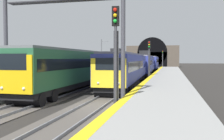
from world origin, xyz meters
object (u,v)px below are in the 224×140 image
object	(u,v)px
railway_signal_near	(116,51)
overhead_signal_gantry	(61,19)
train_main_approaching	(144,64)
train_adjacent_platform	(116,64)
catenary_mast_near	(102,55)
railway_signal_far	(163,57)
railway_signal_mid	(149,57)

from	to	relation	value
railway_signal_near	overhead_signal_gantry	bearing A→B (deg)	-117.99
train_main_approaching	train_adjacent_platform	world-z (taller)	train_adjacent_platform
train_main_approaching	catenary_mast_near	bearing A→B (deg)	-137.97
railway_signal_far	overhead_signal_gantry	distance (m)	71.52
train_main_approaching	train_adjacent_platform	xyz separation A→B (m)	(-3.71, 4.48, 0.17)
railway_signal_far	overhead_signal_gantry	world-z (taller)	overhead_signal_gantry
train_main_approaching	train_adjacent_platform	size ratio (longest dim) A/B	0.96
railway_signal_mid	overhead_signal_gantry	distance (m)	19.37
train_adjacent_platform	railway_signal_near	size ratio (longest dim) A/B	9.72
railway_signal_mid	railway_signal_near	bearing A→B (deg)	0.00
train_main_approaching	railway_signal_mid	world-z (taller)	railway_signal_mid
catenary_mast_near	railway_signal_mid	bearing A→B (deg)	-150.99
railway_signal_far	catenary_mast_near	size ratio (longest dim) A/B	0.76
train_main_approaching	train_adjacent_platform	distance (m)	5.81
railway_signal_mid	catenary_mast_near	xyz separation A→B (m)	(24.34, 13.49, 0.67)
train_adjacent_platform	railway_signal_far	bearing A→B (deg)	171.99
train_main_approaching	railway_signal_near	distance (m)	33.22
railway_signal_near	railway_signal_far	distance (m)	73.60
railway_signal_near	overhead_signal_gantry	xyz separation A→B (m)	(2.24, 4.21, 2.24)
train_adjacent_platform	railway_signal_mid	xyz separation A→B (m)	(-8.44, -6.45, 1.04)
train_adjacent_platform	overhead_signal_gantry	size ratio (longest dim) A/B	6.72
railway_signal_near	catenary_mast_near	world-z (taller)	catenary_mast_near
train_adjacent_platform	railway_signal_near	world-z (taller)	railway_signal_near
railway_signal_mid	catenary_mast_near	bearing A→B (deg)	-150.99
railway_signal_mid	overhead_signal_gantry	world-z (taller)	overhead_signal_gantry
railway_signal_far	catenary_mast_near	distance (m)	31.34
train_main_approaching	overhead_signal_gantry	bearing A→B (deg)	-5.51
railway_signal_near	catenary_mast_near	distance (m)	47.29
railway_signal_near	catenary_mast_near	xyz separation A→B (m)	(45.32, 13.49, 0.44)
railway_signal_mid	railway_signal_far	world-z (taller)	railway_signal_far
train_main_approaching	catenary_mast_near	xyz separation A→B (m)	(12.19, 11.52, 1.88)
train_main_approaching	overhead_signal_gantry	xyz separation A→B (m)	(-30.89, 2.24, 3.68)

